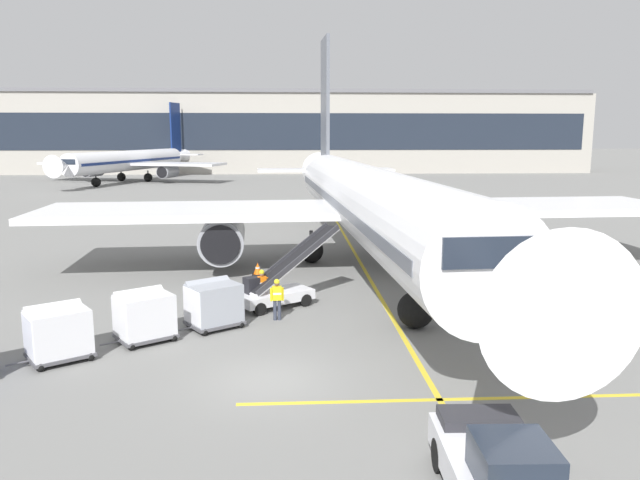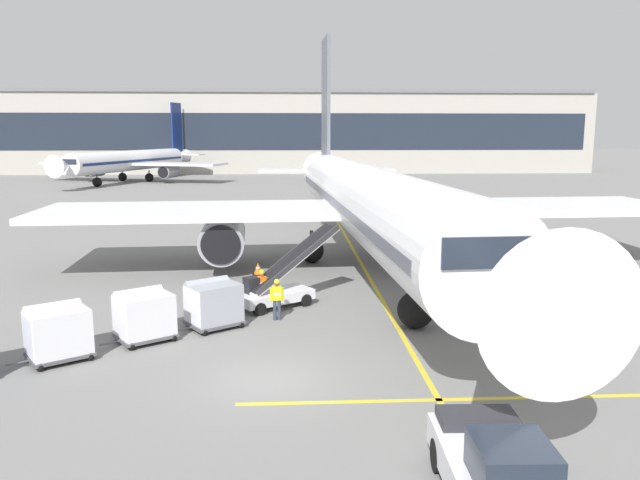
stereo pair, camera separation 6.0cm
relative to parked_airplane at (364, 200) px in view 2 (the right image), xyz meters
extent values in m
plane|color=slate|center=(-5.06, -16.83, -3.83)|extent=(600.00, 600.00, 0.00)
cylinder|color=white|center=(0.05, -0.85, 0.09)|extent=(5.91, 37.11, 3.94)
cube|color=slate|center=(0.05, -0.85, 0.09)|extent=(5.87, 35.64, 0.47)
cone|color=white|center=(1.14, -21.27, 0.09)|extent=(3.95, 4.14, 3.75)
cone|color=white|center=(-1.11, 20.75, 0.39)|extent=(3.68, 6.48, 3.35)
cube|color=white|center=(-9.56, -0.44, -0.50)|extent=(17.92, 8.32, 0.36)
cylinder|color=#93969E|center=(-8.07, -1.10, -1.90)|extent=(2.70, 4.93, 2.45)
cylinder|color=black|center=(-7.94, -3.55, -1.90)|extent=(2.08, 0.23, 2.08)
cube|color=white|center=(9.55, 0.58, -0.50)|extent=(17.92, 8.32, 0.36)
cylinder|color=#93969E|center=(8.14, -0.23, -1.90)|extent=(2.70, 4.93, 2.45)
cylinder|color=black|center=(8.27, -2.68, -1.90)|extent=(2.08, 0.23, 2.08)
cube|color=slate|center=(-1.03, 19.18, 6.42)|extent=(0.52, 4.44, 11.09)
cube|color=white|center=(-1.01, 18.86, 0.68)|extent=(12.08, 3.59, 0.20)
cube|color=#1E2633|center=(0.99, -18.51, 0.68)|extent=(2.85, 1.92, 0.87)
cylinder|color=#47474C|center=(0.64, -11.92, -2.48)|extent=(0.22, 0.22, 1.21)
sphere|color=black|center=(0.64, -11.92, -3.09)|extent=(1.48, 1.48, 1.48)
cylinder|color=#47474C|center=(-3.01, 0.84, -2.48)|extent=(0.22, 0.22, 1.21)
sphere|color=black|center=(-3.01, 0.84, -3.09)|extent=(1.48, 1.48, 1.48)
cylinder|color=#47474C|center=(2.90, 1.15, -2.48)|extent=(0.22, 0.22, 1.21)
sphere|color=black|center=(2.90, 1.15, -3.09)|extent=(1.48, 1.48, 1.48)
cube|color=silver|center=(-5.05, -8.63, -3.33)|extent=(3.72, 3.20, 0.44)
cube|color=black|center=(-6.03, -8.84, -2.76)|extent=(0.81, 0.80, 0.70)
cylinder|color=#333338|center=(-5.46, -8.47, -2.71)|extent=(0.08, 0.08, 0.80)
cube|color=silver|center=(-4.16, -8.04, -1.82)|extent=(4.33, 3.27, 2.72)
cube|color=black|center=(-4.16, -8.04, -1.73)|extent=(4.13, 3.07, 2.56)
cube|color=#333338|center=(-3.92, -8.41, -1.70)|extent=(3.83, 2.54, 2.74)
cube|color=#333338|center=(-4.40, -7.68, -1.70)|extent=(3.83, 2.54, 2.74)
cylinder|color=black|center=(-3.65, -8.59, -3.55)|extent=(0.58, 0.47, 0.56)
cylinder|color=black|center=(-4.46, -7.36, -3.55)|extent=(0.58, 0.47, 0.56)
cylinder|color=black|center=(-5.64, -9.90, -3.55)|extent=(0.58, 0.47, 0.56)
cylinder|color=black|center=(-6.45, -8.67, -3.55)|extent=(0.58, 0.47, 0.56)
cube|color=#515156|center=(-7.37, -11.45, -3.62)|extent=(2.55, 2.45, 0.12)
cylinder|color=#4C4C51|center=(-8.49, -12.21, -3.63)|extent=(0.62, 0.45, 0.07)
cube|color=#9EA3AD|center=(-7.37, -11.45, -2.81)|extent=(2.42, 2.31, 1.50)
cube|color=#9EA3AD|center=(-7.61, -11.11, -2.28)|extent=(1.99, 1.72, 0.74)
cube|color=silver|center=(-8.17, -11.99, -2.81)|extent=(0.84, 1.21, 1.38)
sphere|color=black|center=(-8.42, -11.34, -3.68)|extent=(0.30, 0.30, 0.30)
sphere|color=black|center=(-7.65, -12.46, -3.68)|extent=(0.30, 0.30, 0.30)
sphere|color=black|center=(-7.10, -10.43, -3.68)|extent=(0.30, 0.30, 0.30)
sphere|color=black|center=(-6.33, -11.56, -3.68)|extent=(0.30, 0.30, 0.30)
cube|color=#515156|center=(-9.76, -12.92, -3.62)|extent=(2.55, 2.45, 0.12)
cylinder|color=#4C4C51|center=(-10.87, -13.68, -3.63)|extent=(0.62, 0.45, 0.07)
cube|color=silver|center=(-9.76, -12.92, -2.81)|extent=(2.42, 2.31, 1.50)
cube|color=silver|center=(-9.99, -12.58, -2.28)|extent=(1.99, 1.72, 0.74)
cube|color=silver|center=(-10.56, -13.47, -2.81)|extent=(0.84, 1.21, 1.38)
sphere|color=black|center=(-10.80, -12.81, -3.68)|extent=(0.30, 0.30, 0.30)
sphere|color=black|center=(-10.04, -13.93, -3.68)|extent=(0.30, 0.30, 0.30)
sphere|color=black|center=(-9.48, -11.91, -3.68)|extent=(0.30, 0.30, 0.30)
sphere|color=black|center=(-8.71, -13.03, -3.68)|extent=(0.30, 0.30, 0.30)
cube|color=#515156|center=(-12.23, -14.75, -3.62)|extent=(2.55, 2.45, 0.12)
cylinder|color=#4C4C51|center=(-13.35, -15.52, -3.63)|extent=(0.62, 0.45, 0.07)
cube|color=silver|center=(-12.23, -14.75, -2.81)|extent=(2.42, 2.31, 1.50)
cube|color=silver|center=(-12.47, -14.41, -2.28)|extent=(1.99, 1.72, 0.74)
cube|color=silver|center=(-13.03, -15.30, -2.81)|extent=(0.84, 1.21, 1.38)
sphere|color=black|center=(-13.28, -14.65, -3.68)|extent=(0.30, 0.30, 0.30)
sphere|color=black|center=(-12.51, -15.77, -3.68)|extent=(0.30, 0.30, 0.30)
sphere|color=black|center=(-11.96, -13.74, -3.68)|extent=(0.30, 0.30, 0.30)
sphere|color=black|center=(-11.19, -14.86, -3.68)|extent=(0.30, 0.30, 0.30)
cube|color=silver|center=(-0.12, -23.72, -3.15)|extent=(2.26, 4.48, 0.70)
cube|color=#1E2633|center=(-0.15, -24.49, -2.40)|extent=(1.53, 1.59, 0.80)
cube|color=#28282D|center=(-0.06, -22.07, -2.68)|extent=(1.82, 1.03, 0.24)
cylinder|color=black|center=(0.86, -22.39, -3.45)|extent=(0.31, 0.77, 0.76)
cylinder|color=black|center=(-0.99, -22.32, -3.45)|extent=(0.31, 0.77, 0.76)
cylinder|color=#333847|center=(-4.80, -10.57, -3.40)|extent=(0.15, 0.15, 0.86)
cylinder|color=#333847|center=(-4.98, -10.59, -3.40)|extent=(0.15, 0.15, 0.86)
cube|color=yellow|center=(-4.89, -10.58, -2.68)|extent=(0.40, 0.27, 0.58)
cube|color=white|center=(-4.88, -10.71, -2.68)|extent=(0.34, 0.04, 0.08)
sphere|color=brown|center=(-4.89, -10.58, -2.27)|extent=(0.21, 0.21, 0.21)
sphere|color=yellow|center=(-4.89, -10.58, -2.20)|extent=(0.23, 0.23, 0.23)
cylinder|color=yellow|center=(-4.65, -10.56, -2.72)|extent=(0.09, 0.09, 0.56)
cylinder|color=yellow|center=(-5.13, -10.60, -2.72)|extent=(0.09, 0.09, 0.56)
cylinder|color=#333847|center=(-5.49, -8.76, -3.40)|extent=(0.15, 0.15, 0.86)
cylinder|color=#333847|center=(-5.67, -8.80, -3.40)|extent=(0.15, 0.15, 0.86)
cube|color=orange|center=(-5.58, -8.78, -2.68)|extent=(0.43, 0.32, 0.58)
cube|color=white|center=(-5.55, -8.90, -2.68)|extent=(0.33, 0.09, 0.08)
sphere|color=#9E7051|center=(-5.58, -8.78, -2.27)|extent=(0.21, 0.21, 0.21)
sphere|color=yellow|center=(-5.58, -8.78, -2.20)|extent=(0.23, 0.23, 0.23)
cylinder|color=orange|center=(-5.35, -8.72, -2.72)|extent=(0.09, 0.09, 0.56)
cylinder|color=orange|center=(-5.81, -8.84, -2.72)|extent=(0.09, 0.09, 0.56)
cube|color=black|center=(-6.08, -2.24, -3.80)|extent=(0.59, 0.59, 0.05)
cone|color=orange|center=(-6.08, -2.24, -3.46)|extent=(0.48, 0.48, 0.63)
cylinder|color=white|center=(-6.08, -2.24, -3.43)|extent=(0.26, 0.26, 0.08)
cube|color=yellow|center=(-0.05, -0.85, -3.82)|extent=(0.20, 110.00, 0.01)
cube|color=yellow|center=(0.05, -18.58, -3.82)|extent=(12.00, 0.20, 0.01)
cube|color=#A8A399|center=(-16.25, 90.66, 3.88)|extent=(144.27, 14.97, 15.41)
cube|color=#1E2633|center=(-16.25, 83.13, 4.26)|extent=(139.94, 0.10, 6.93)
cube|color=slate|center=(-16.25, 89.16, 11.93)|extent=(142.82, 12.72, 0.70)
cylinder|color=white|center=(-29.60, 64.39, -0.39)|extent=(11.88, 30.32, 3.22)
cube|color=navy|center=(-29.60, 64.39, -0.39)|extent=(11.56, 29.16, 0.39)
cone|color=white|center=(-34.46, 48.15, -0.39)|extent=(3.86, 3.96, 3.06)
cone|color=white|center=(-24.46, 81.56, -0.15)|extent=(4.10, 5.72, 2.74)
cube|color=white|center=(-36.98, 67.40, -0.87)|extent=(15.72, 10.06, 0.36)
cylinder|color=#93969E|center=(-35.99, 66.46, -2.05)|extent=(3.06, 4.39, 2.00)
cylinder|color=black|center=(-36.58, 64.50, -2.05)|extent=(1.66, 0.60, 1.70)
cube|color=white|center=(-21.78, 62.85, -0.87)|extent=(15.72, 10.06, 0.36)
cylinder|color=#93969E|center=(-23.13, 62.61, -2.05)|extent=(3.06, 4.39, 2.00)
cylinder|color=black|center=(-23.71, 60.66, -2.05)|extent=(1.66, 0.60, 1.70)
cube|color=navy|center=(-24.83, 80.33, 4.86)|extent=(1.32, 3.61, 9.21)
cube|color=white|center=(-24.91, 80.08, 0.09)|extent=(10.20, 5.19, 0.20)
cube|color=#1E2633|center=(-33.82, 50.31, 0.09)|extent=(2.58, 2.04, 0.71)
cylinder|color=#47474C|center=(-32.24, 55.57, -2.57)|extent=(0.22, 0.22, 1.13)
sphere|color=black|center=(-32.24, 55.57, -3.13)|extent=(1.39, 1.39, 1.39)
cylinder|color=#47474C|center=(-31.48, 66.55, -2.57)|extent=(0.22, 0.22, 1.13)
sphere|color=black|center=(-31.48, 66.55, -3.13)|extent=(1.39, 1.39, 1.39)
cylinder|color=#47474C|center=(-26.85, 65.17, -2.57)|extent=(0.22, 0.22, 1.13)
sphere|color=black|center=(-26.85, 65.17, -3.13)|extent=(1.39, 1.39, 1.39)
camera|label=1|loc=(-4.45, -35.02, 3.81)|focal=34.18mm
camera|label=2|loc=(-4.39, -35.02, 3.81)|focal=34.18mm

